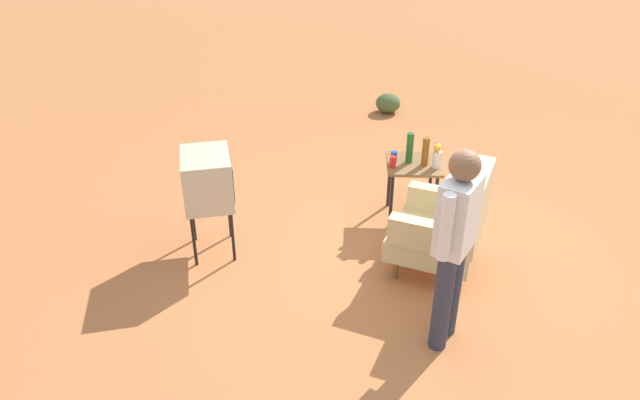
% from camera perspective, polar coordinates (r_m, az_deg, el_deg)
% --- Properties ---
extents(ground_plane, '(60.00, 60.00, 0.00)m').
position_cam_1_polar(ground_plane, '(5.55, 9.69, -6.54)').
color(ground_plane, '#B76B3D').
extents(armchair, '(0.98, 0.99, 1.06)m').
position_cam_1_polar(armchair, '(5.27, 12.49, -2.48)').
color(armchair, brown).
rests_on(armchair, ground).
extents(side_table, '(0.56, 0.56, 0.64)m').
position_cam_1_polar(side_table, '(6.07, 9.22, 2.83)').
color(side_table, black).
rests_on(side_table, ground).
extents(tv_on_stand, '(0.70, 0.58, 1.03)m').
position_cam_1_polar(tv_on_stand, '(5.41, -11.11, 2.03)').
color(tv_on_stand, black).
rests_on(tv_on_stand, ground).
extents(person_standing, '(0.51, 0.37, 1.64)m').
position_cam_1_polar(person_standing, '(4.26, 13.23, -3.83)').
color(person_standing, '#2D3347').
rests_on(person_standing, ground).
extents(bottle_tall_amber, '(0.07, 0.07, 0.30)m').
position_cam_1_polar(bottle_tall_amber, '(5.94, 10.42, 4.74)').
color(bottle_tall_amber, brown).
rests_on(bottle_tall_amber, side_table).
extents(soda_can_red, '(0.07, 0.07, 0.12)m').
position_cam_1_polar(soda_can_red, '(5.87, 7.25, 3.76)').
color(soda_can_red, red).
rests_on(soda_can_red, side_table).
extents(soda_can_blue, '(0.07, 0.07, 0.12)m').
position_cam_1_polar(soda_can_blue, '(5.99, 7.33, 4.27)').
color(soda_can_blue, blue).
rests_on(soda_can_blue, side_table).
extents(bottle_wine_green, '(0.07, 0.07, 0.32)m').
position_cam_1_polar(bottle_wine_green, '(5.97, 8.90, 5.12)').
color(bottle_wine_green, '#1E5623').
rests_on(bottle_wine_green, side_table).
extents(flower_vase, '(0.15, 0.10, 0.27)m').
position_cam_1_polar(flower_vase, '(5.91, 11.59, 4.48)').
color(flower_vase, silver).
rests_on(flower_vase, side_table).
extents(shrub_far, '(0.38, 0.38, 0.30)m').
position_cam_1_polar(shrub_far, '(9.16, 6.77, 9.53)').
color(shrub_far, '#475B33').
rests_on(shrub_far, ground).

